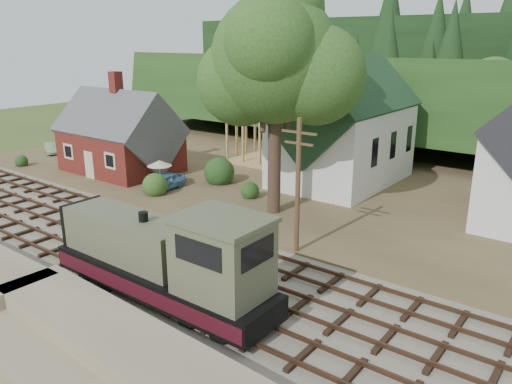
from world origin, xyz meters
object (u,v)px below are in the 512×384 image
Objects in this scene: locomotive at (167,261)px; car_blue at (164,182)px; patio_set at (159,164)px; car_green at (51,148)px.

locomotive is 3.16× the size of car_blue.
locomotive reaches higher than patio_set.
car_blue is 1.74× the size of patio_set.
patio_set is at bearing 138.91° from locomotive.
patio_set is at bearing 155.59° from car_blue.
car_green is 1.49× the size of patio_set.
patio_set is (18.90, -1.63, 1.36)m from car_green.
car_blue is at bearing -71.00° from car_green.
locomotive is 18.91m from patio_set.
car_blue is 1.56m from patio_set.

